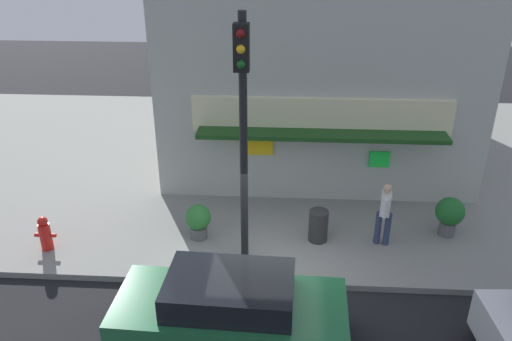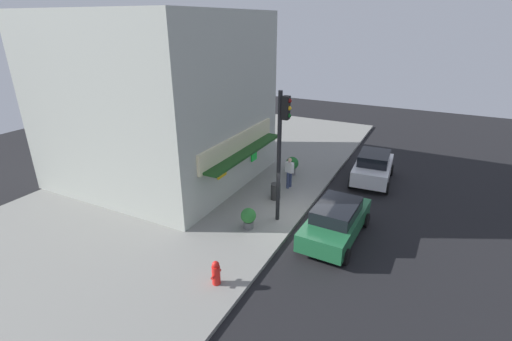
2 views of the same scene
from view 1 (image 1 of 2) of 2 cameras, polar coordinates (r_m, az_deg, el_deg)
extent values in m
plane|color=black|center=(12.14, 1.30, -12.93)|extent=(53.46, 53.46, 0.00)
cube|color=gray|center=(17.95, 2.17, 1.02)|extent=(35.64, 13.65, 0.16)
cube|color=#ADB2A8|center=(18.70, 6.74, 16.53)|extent=(9.43, 9.82, 8.96)
cube|color=beige|center=(14.30, 7.28, 6.09)|extent=(7.17, 0.16, 0.99)
cube|color=#194719|center=(14.12, 7.26, 4.04)|extent=(6.79, 0.90, 0.12)
cube|color=yellow|center=(14.66, 0.46, 2.68)|extent=(0.74, 0.08, 0.49)
cube|color=#19E53F|center=(15.01, 13.55, 1.22)|extent=(0.57, 0.08, 0.47)
cylinder|color=black|center=(11.37, -1.39, 2.53)|extent=(0.18, 0.18, 5.89)
cube|color=black|center=(10.43, -1.64, 13.51)|extent=(0.32, 0.28, 0.95)
sphere|color=maroon|center=(10.23, -1.73, 14.97)|extent=(0.18, 0.18, 0.18)
sphere|color=yellow|center=(10.29, -1.71, 13.33)|extent=(0.18, 0.18, 0.18)
sphere|color=#0F4C19|center=(10.36, -1.69, 11.71)|extent=(0.18, 0.18, 0.18)
cylinder|color=red|center=(13.98, -22.36, -6.80)|extent=(0.29, 0.29, 0.71)
sphere|color=red|center=(13.77, -22.66, -5.26)|extent=(0.25, 0.25, 0.25)
cylinder|color=red|center=(14.05, -23.15, -6.61)|extent=(0.12, 0.10, 0.10)
cylinder|color=red|center=(13.88, -21.60, -6.74)|extent=(0.12, 0.10, 0.10)
cylinder|color=#2D2D2D|center=(13.34, 6.95, -6.11)|extent=(0.50, 0.50, 0.85)
cylinder|color=navy|center=(13.47, 13.40, -6.22)|extent=(0.19, 0.19, 0.90)
cylinder|color=navy|center=(13.47, 14.39, -6.34)|extent=(0.19, 0.19, 0.90)
cube|color=silver|center=(13.11, 14.23, -3.56)|extent=(0.33, 0.47, 0.56)
sphere|color=tan|center=(12.91, 14.43, -1.94)|extent=(0.22, 0.22, 0.22)
cylinder|color=silver|center=(12.91, 14.16, -4.16)|extent=(0.12, 0.12, 0.50)
cylinder|color=silver|center=(13.32, 14.27, -3.19)|extent=(0.12, 0.12, 0.50)
cylinder|color=#59595B|center=(14.48, 20.47, -6.02)|extent=(0.42, 0.42, 0.39)
sphere|color=#1E6628|center=(14.24, 20.79, -4.27)|extent=(0.74, 0.74, 0.74)
cylinder|color=#59595B|center=(13.55, -6.37, -6.82)|extent=(0.44, 0.44, 0.33)
sphere|color=#2D7A33|center=(13.32, -6.46, -5.19)|extent=(0.67, 0.67, 0.67)
cube|color=#1E6038|center=(10.38, -2.85, -15.89)|extent=(4.54, 2.07, 0.75)
cube|color=black|center=(9.96, -2.93, -13.13)|extent=(2.47, 1.68, 0.54)
cylinder|color=black|center=(11.26, 6.08, -14.60)|extent=(0.65, 0.25, 0.64)
cylinder|color=black|center=(11.61, -9.98, -13.47)|extent=(0.65, 0.25, 0.64)
cylinder|color=black|center=(11.86, 25.15, -14.99)|extent=(0.65, 0.26, 0.64)
camera|label=2|loc=(15.21, -72.42, 12.81)|focal=25.64mm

